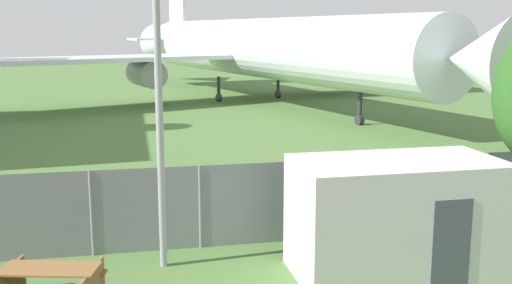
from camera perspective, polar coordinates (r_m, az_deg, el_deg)
perimeter_fence at (r=14.61m, az=-5.34°, el=-6.18°), size 56.07×0.07×2.05m
airplane at (r=44.20m, az=0.14°, el=8.89°), size 37.11×45.57×12.38m
portable_cabin at (r=13.34m, az=13.19°, el=-6.99°), size 4.42×2.36×2.53m
picnic_bench_open_grass at (r=12.46m, az=-19.00°, el=-12.46°), size 2.12×1.80×0.76m
light_mast at (r=12.97m, az=-9.30°, el=6.28°), size 0.44×0.44×6.91m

